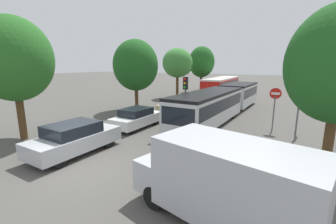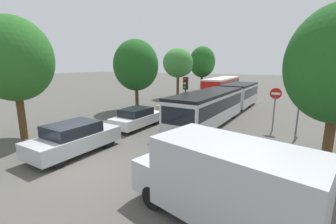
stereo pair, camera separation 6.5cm
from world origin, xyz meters
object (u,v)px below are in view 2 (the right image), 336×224
direction_sign_post (301,93)px  tree_left_far (179,64)px  white_van (224,181)px  queued_car_silver (74,138)px  tree_left_distant (202,62)px  city_bus_rear (222,85)px  queued_car_white (137,118)px  tree_left_near (14,59)px  queued_car_tan (177,105)px  articulated_bus (224,100)px  tree_left_mid (136,67)px  no_entry_sign (275,103)px  traffic_light (185,90)px

direction_sign_post → tree_left_far: 17.39m
white_van → direction_sign_post: 10.76m
queued_car_silver → tree_left_distant: (-4.19, 27.51, 3.91)m
tree_left_far → city_bus_rear: bearing=53.6°
queued_car_white → tree_left_near: 7.76m
queued_car_white → queued_car_tan: (0.18, 5.56, 0.03)m
articulated_bus → city_bus_rear: (-4.09, 13.51, 0.05)m
white_van → tree_left_distant: tree_left_distant is taller
city_bus_rear → tree_left_mid: tree_left_mid is taller
queued_car_silver → tree_left_mid: bearing=23.1°
tree_left_distant → no_entry_sign: bearing=-56.7°
tree_left_near → queued_car_silver: bearing=0.3°
tree_left_mid → tree_left_distant: (-0.18, 17.28, 0.60)m
queued_car_silver → traffic_light: (2.14, 7.99, 1.72)m
queued_car_silver → articulated_bus: bearing=-16.5°
articulated_bus → tree_left_distant: (-8.09, 15.66, 3.32)m
city_bus_rear → tree_left_mid: bearing=164.4°
queued_car_silver → direction_sign_post: 13.28m
white_van → traffic_light: size_ratio=1.56×
tree_left_far → queued_car_tan: bearing=-64.1°
city_bus_rear → queued_car_silver: 25.37m
queued_car_white → tree_left_mid: bearing=38.8°
queued_car_white → queued_car_tan: bearing=-0.2°
queued_car_tan → tree_left_far: tree_left_far is taller
tree_left_near → queued_car_white: bearing=50.8°
articulated_bus → tree_left_mid: tree_left_mid is taller
queued_car_tan → tree_left_mid: tree_left_mid is taller
queued_car_white → traffic_light: size_ratio=1.17×
queued_car_silver → tree_left_distant: bearing=10.3°
city_bus_rear → traffic_light: 17.56m
traffic_light → tree_left_mid: (-6.15, 2.24, 1.59)m
city_bus_rear → direction_sign_post: (9.57, -16.14, 1.14)m
queued_car_white → traffic_light: bearing=-38.3°
tree_left_far → articulated_bus: bearing=-43.5°
queued_car_tan → tree_left_mid: 5.25m
queued_car_tan → white_van: white_van is taller
white_van → tree_left_far: 24.43m
city_bus_rear → no_entry_sign: size_ratio=4.06×
queued_car_tan → direction_sign_post: size_ratio=1.15×
white_van → queued_car_white: bearing=-27.0°
direction_sign_post → tree_left_mid: (-13.39, 1.01, 1.54)m
city_bus_rear → queued_car_white: 20.17m
tree_left_distant → queued_car_silver: bearing=-81.3°
queued_car_silver → tree_left_near: tree_left_near is taller
queued_car_tan → no_entry_sign: bearing=-101.3°
no_entry_sign → tree_left_distant: tree_left_distant is taller
direction_sign_post → white_van: bearing=90.5°
traffic_light → tree_left_far: (-6.51, 11.71, 1.90)m
articulated_bus → tree_left_far: 11.79m
tree_left_distant → tree_left_mid: bearing=-89.4°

